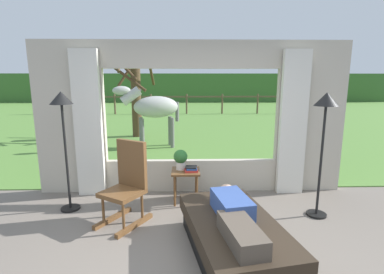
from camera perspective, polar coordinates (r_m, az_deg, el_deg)
ground_plane at (r=3.25m, az=0.89°, el=-25.19°), size 12.00×12.00×0.00m
back_wall_with_window at (r=4.92m, az=-0.14°, el=3.33°), size 5.20×0.12×2.55m
curtain_panel_left at (r=5.04m, az=-19.71°, el=2.29°), size 0.44×0.10×2.40m
curtain_panel_right at (r=5.11m, az=19.22°, el=2.44°), size 0.44×0.10×2.40m
outdoor_pasture_lawn at (r=15.88m, az=-1.04°, el=4.33°), size 36.00×21.68×0.02m
distant_hill_ridge at (r=25.62m, az=-1.21°, el=9.64°), size 36.00×2.00×2.40m
recliner_sofa at (r=3.42m, az=8.03°, el=-18.85°), size 1.20×1.84×0.42m
reclining_person at (r=3.24m, az=8.33°, el=-14.63°), size 0.45×1.43×0.22m
rocking_chair at (r=4.08m, az=-12.61°, el=-8.85°), size 0.75×0.82×1.12m
side_table at (r=4.63m, az=-1.24°, el=-7.69°), size 0.44×0.44×0.52m
potted_plant at (r=4.60m, az=-2.26°, el=-4.19°), size 0.22×0.22×0.32m
book_stack at (r=4.53m, az=-0.15°, el=-6.34°), size 0.21×0.17×0.08m
floor_lamp_left at (r=4.51m, az=-24.07°, el=3.87°), size 0.32×0.32×1.76m
floor_lamp_right at (r=4.32m, az=24.64°, el=3.47°), size 0.32×0.32×1.76m
horse at (r=8.19m, az=-7.64°, el=5.75°), size 1.82×0.84×1.73m
pasture_tree at (r=9.90m, az=-11.08°, el=8.13°), size 1.41×1.53×2.91m
pasture_fence_line at (r=16.35m, az=-1.06°, el=7.12°), size 16.10×0.10×1.10m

